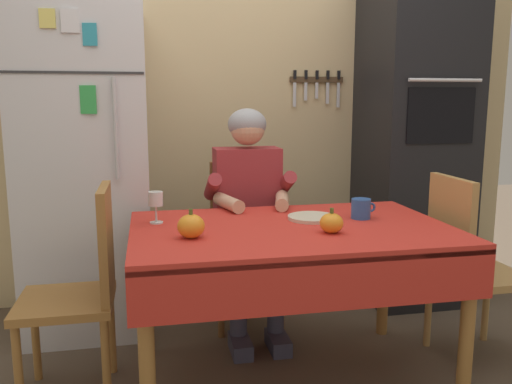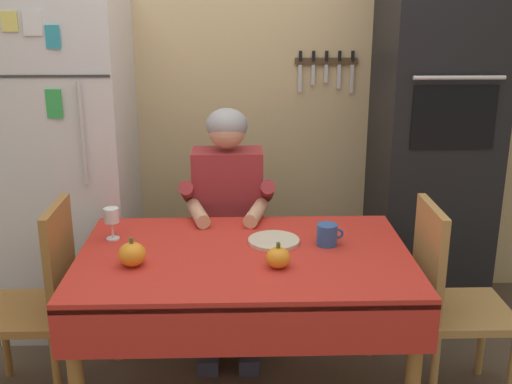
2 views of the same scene
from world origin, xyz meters
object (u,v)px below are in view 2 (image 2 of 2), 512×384
wall_oven (433,134)px  dining_table (245,273)px  chair_left_side (40,296)px  pumpkin_medium (278,257)px  coffee_mug (327,235)px  pumpkin_large (132,254)px  seated_person (228,209)px  serving_tray (274,241)px  chair_right_side (448,295)px  refrigerator (67,165)px  wine_glass (111,217)px  chair_behind_person (229,237)px

wall_oven → dining_table: 1.45m
chair_left_side → pumpkin_medium: bearing=-12.6°
coffee_mug → pumpkin_large: pumpkin_large is taller
seated_person → serving_tray: size_ratio=5.49×
dining_table → chair_right_side: chair_right_side is taller
coffee_mug → chair_right_side: bearing=-5.1°
coffee_mug → dining_table: bearing=-164.1°
refrigerator → wine_glass: refrigerator is taller
seated_person → pumpkin_medium: 0.76m
wine_glass → serving_tray: size_ratio=0.64×
chair_left_side → wine_glass: bearing=16.7°
seated_person → serving_tray: 0.51m
dining_table → chair_behind_person: bearing=95.6°
chair_behind_person → serving_tray: bearing=-72.4°
wall_oven → chair_behind_person: 1.26m
wall_oven → wine_glass: 1.80m
pumpkin_large → wine_glass: bearing=114.7°
coffee_mug → wall_oven: bearing=50.0°
dining_table → pumpkin_medium: pumpkin_medium is taller
chair_right_side → coffee_mug: size_ratio=7.87×
chair_behind_person → serving_tray: size_ratio=4.10×
coffee_mug → seated_person: bearing=131.2°
dining_table → seated_person: bearing=97.4°
refrigerator → chair_right_side: 2.06m
seated_person → wine_glass: bearing=-141.2°
dining_table → chair_right_side: (0.90, 0.05, -0.14)m
wall_oven → chair_right_side: (-0.15, -0.87, -0.54)m
dining_table → pumpkin_large: size_ratio=11.73×
chair_behind_person → pumpkin_medium: size_ratio=8.74×
wine_glass → pumpkin_large: size_ratio=1.21×
seated_person → wine_glass: (-0.51, -0.41, 0.11)m
chair_right_side → pumpkin_medium: (-0.77, -0.18, 0.27)m
dining_table → pumpkin_large: pumpkin_large is taller
chair_behind_person → coffee_mug: bearing=-57.5°
refrigerator → chair_left_side: (0.05, -0.78, -0.39)m
refrigerator → dining_table: size_ratio=1.29×
seated_person → serving_tray: bearing=-66.0°
dining_table → pumpkin_medium: (0.13, -0.13, 0.13)m
dining_table → serving_tray: 0.21m
chair_behind_person → pumpkin_large: 1.00m
serving_tray → seated_person: bearing=114.0°
seated_person → pumpkin_large: (-0.37, -0.70, 0.05)m
coffee_mug → pumpkin_large: (-0.81, -0.20, 0.00)m
serving_tray → coffee_mug: bearing=-8.0°
dining_table → seated_person: (-0.08, 0.60, 0.08)m
seated_person → chair_right_side: bearing=-29.3°
coffee_mug → pumpkin_large: size_ratio=0.99×
dining_table → pumpkin_medium: bearing=-44.1°
seated_person → chair_left_side: 0.99m
wall_oven → dining_table: wall_oven is taller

